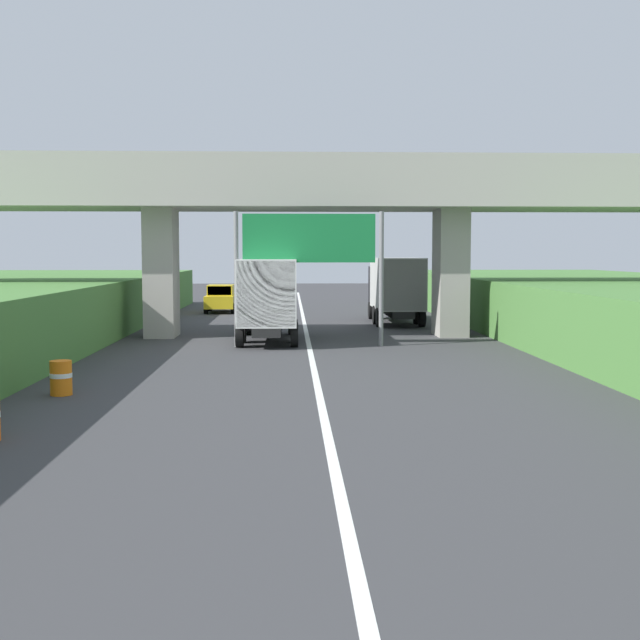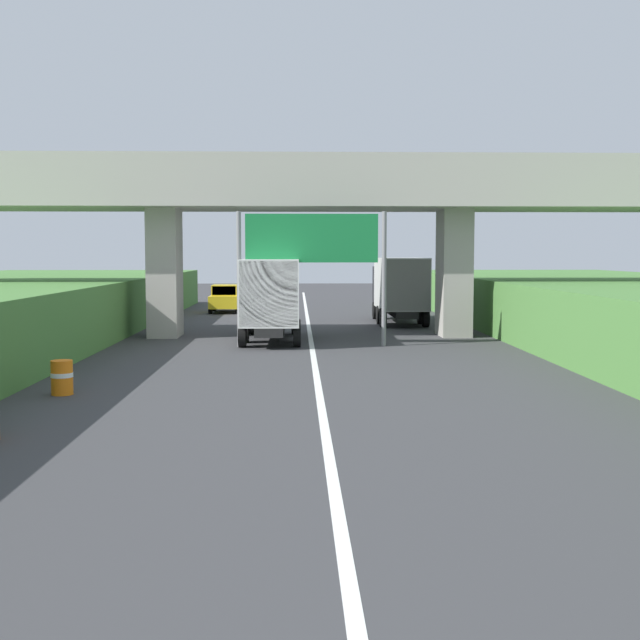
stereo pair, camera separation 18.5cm
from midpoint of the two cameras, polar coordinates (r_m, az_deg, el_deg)
lane_centre_stripe at (r=29.58m, az=-0.80°, el=-2.48°), size 0.20×96.32×0.01m
overpass_bridge at (r=36.46m, az=-1.07°, el=8.14°), size 40.00×4.80×7.82m
overhead_highway_sign at (r=32.29m, az=-0.93°, el=5.09°), size 5.88×0.18×5.32m
truck_green at (r=34.42m, az=-3.76°, el=1.73°), size 2.44×7.30×3.44m
truck_black at (r=43.46m, az=5.10°, el=2.33°), size 2.44×7.30×3.44m
car_yellow at (r=51.72m, az=-6.99°, el=1.48°), size 1.86×4.10×1.72m
construction_barrel_3 at (r=22.40m, az=-17.75°, el=-3.82°), size 0.57×0.57×0.90m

